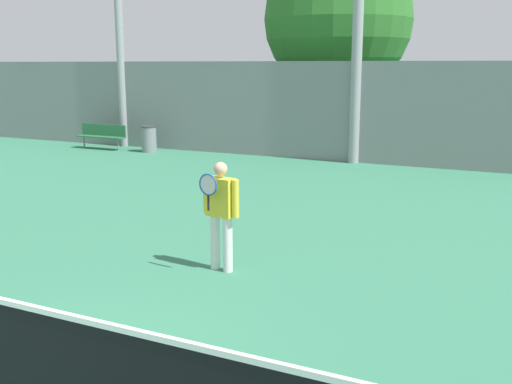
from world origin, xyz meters
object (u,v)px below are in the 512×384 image
(tennis_player, at_px, (221,209))
(tree_green_tall, at_px, (338,20))
(trash_bin, at_px, (149,139))
(bench_courtside_near, at_px, (102,134))

(tennis_player, bearing_deg, tree_green_tall, 110.28)
(tennis_player, height_order, trash_bin, tennis_player)
(tennis_player, distance_m, bench_courtside_near, 13.64)
(tennis_player, height_order, bench_courtside_near, tennis_player)
(tennis_player, distance_m, trash_bin, 12.35)
(tree_green_tall, bearing_deg, trash_bin, -141.98)
(bench_courtside_near, relative_size, tree_green_tall, 0.27)
(trash_bin, distance_m, tree_green_tall, 7.74)
(tennis_player, relative_size, tree_green_tall, 0.23)
(tree_green_tall, bearing_deg, bench_courtside_near, -149.90)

